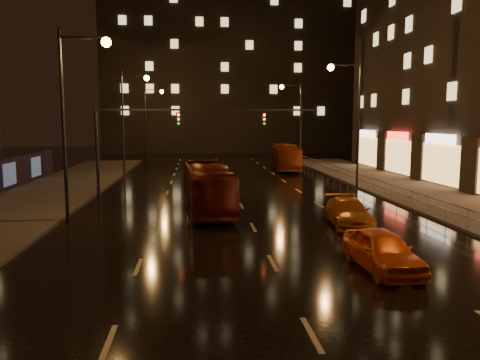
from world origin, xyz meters
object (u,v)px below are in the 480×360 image
object	(u,v)px
bus_red	(207,187)
bus_curb	(286,157)
taxi_far	(348,212)
taxi_near	(382,250)

from	to	relation	value
bus_red	bus_curb	size ratio (longest dim) A/B	1.01
bus_red	taxi_far	bearing A→B (deg)	-37.98
bus_red	taxi_far	size ratio (longest dim) A/B	2.15
bus_red	taxi_far	xyz separation A→B (m)	(7.11, -4.83, -0.72)
taxi_near	taxi_far	world-z (taller)	taxi_near
taxi_near	bus_curb	bearing A→B (deg)	81.83
bus_curb	taxi_far	world-z (taller)	bus_curb
bus_red	taxi_near	bearing A→B (deg)	-67.49
bus_curb	taxi_near	xyz separation A→B (m)	(-3.23, -34.73, -0.66)
bus_red	taxi_near	distance (m)	13.44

